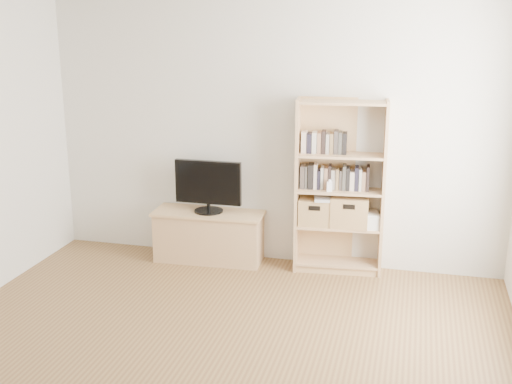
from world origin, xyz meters
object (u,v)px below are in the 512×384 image
(basket_right, at_px, (350,211))
(laptop, at_px, (332,198))
(baby_monitor, at_px, (329,187))
(bookshelf, at_px, (340,187))
(basket_left, at_px, (315,211))
(television, at_px, (208,186))
(tv_stand, at_px, (209,237))

(basket_right, distance_m, laptop, 0.21)
(baby_monitor, distance_m, basket_right, 0.33)
(bookshelf, xyz_separation_m, basket_left, (-0.22, -0.02, -0.24))
(television, bearing_deg, bookshelf, 2.57)
(baby_monitor, bearing_deg, television, 168.87)
(tv_stand, bearing_deg, baby_monitor, -4.80)
(basket_right, height_order, laptop, basket_right)
(baby_monitor, distance_m, laptop, 0.15)
(bookshelf, relative_size, laptop, 4.86)
(tv_stand, bearing_deg, bookshelf, -0.18)
(television, height_order, baby_monitor, television)
(television, distance_m, baby_monitor, 1.21)
(basket_right, bearing_deg, tv_stand, 179.53)
(bookshelf, height_order, basket_left, bookshelf)
(tv_stand, xyz_separation_m, television, (0.00, 0.00, 0.53))
(basket_left, distance_m, basket_right, 0.33)
(tv_stand, height_order, basket_right, basket_right)
(bookshelf, relative_size, television, 2.49)
(basket_left, bearing_deg, television, 177.58)
(tv_stand, distance_m, basket_right, 1.44)
(basket_left, relative_size, laptop, 0.90)
(tv_stand, relative_size, basket_right, 3.03)
(bookshelf, bearing_deg, basket_right, -2.60)
(tv_stand, distance_m, laptop, 1.32)
(bookshelf, relative_size, baby_monitor, 17.57)
(baby_monitor, xyz_separation_m, basket_right, (0.19, 0.11, -0.26))
(tv_stand, bearing_deg, basket_right, -0.15)
(basket_left, bearing_deg, tv_stand, 177.58)
(basket_left, bearing_deg, basket_right, 1.39)
(television, bearing_deg, baby_monitor, -2.05)
(baby_monitor, xyz_separation_m, basket_left, (-0.14, 0.08, -0.27))
(bookshelf, height_order, baby_monitor, bookshelf)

